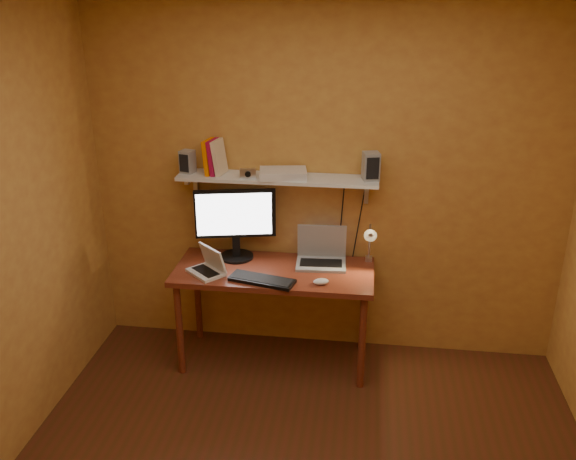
# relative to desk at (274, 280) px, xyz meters

# --- Properties ---
(room) EXTENTS (3.44, 3.24, 2.64)m
(room) POSITION_rel_desk_xyz_m (0.33, -1.28, 0.64)
(room) COLOR #552515
(room) RESTS_ON ground
(desk) EXTENTS (1.40, 0.60, 0.75)m
(desk) POSITION_rel_desk_xyz_m (0.00, 0.00, 0.00)
(desk) COLOR maroon
(desk) RESTS_ON ground
(wall_shelf) EXTENTS (1.40, 0.25, 0.21)m
(wall_shelf) POSITION_rel_desk_xyz_m (0.00, 0.19, 0.69)
(wall_shelf) COLOR silver
(wall_shelf) RESTS_ON room
(monitor) EXTENTS (0.57, 0.29, 0.52)m
(monitor) POSITION_rel_desk_xyz_m (-0.30, 0.16, 0.38)
(monitor) COLOR black
(monitor) RESTS_ON desk
(laptop) EXTENTS (0.36, 0.27, 0.27)m
(laptop) POSITION_rel_desk_xyz_m (0.32, 0.16, 0.16)
(laptop) COLOR gray
(laptop) RESTS_ON desk
(netbook) EXTENTS (0.31, 0.30, 0.19)m
(netbook) POSITION_rel_desk_xyz_m (-0.44, -0.11, 0.14)
(netbook) COLOR silver
(netbook) RESTS_ON desk
(keyboard) EXTENTS (0.47, 0.25, 0.02)m
(keyboard) POSITION_rel_desk_xyz_m (-0.05, -0.20, 0.10)
(keyboard) COLOR black
(keyboard) RESTS_ON desk
(mouse) EXTENTS (0.12, 0.10, 0.04)m
(mouse) POSITION_rel_desk_xyz_m (0.35, -0.18, 0.10)
(mouse) COLOR silver
(mouse) RESTS_ON desk
(desk_lamp) EXTENTS (0.09, 0.23, 0.38)m
(desk_lamp) POSITION_rel_desk_xyz_m (0.66, 0.13, 0.29)
(desk_lamp) COLOR silver
(desk_lamp) RESTS_ON desk
(speaker_left) EXTENTS (0.11, 0.11, 0.16)m
(speaker_left) POSITION_rel_desk_xyz_m (-0.64, 0.20, 0.79)
(speaker_left) COLOR gray
(speaker_left) RESTS_ON wall_shelf
(speaker_right) EXTENTS (0.13, 0.13, 0.19)m
(speaker_right) POSITION_rel_desk_xyz_m (0.64, 0.20, 0.81)
(speaker_right) COLOR gray
(speaker_right) RESTS_ON wall_shelf
(books) EXTENTS (0.15, 0.17, 0.24)m
(books) POSITION_rel_desk_xyz_m (-0.44, 0.20, 0.83)
(books) COLOR orange
(books) RESTS_ON wall_shelf
(shelf_camera) EXTENTS (0.12, 0.06, 0.07)m
(shelf_camera) POSITION_rel_desk_xyz_m (-0.20, 0.13, 0.74)
(shelf_camera) COLOR silver
(shelf_camera) RESTS_ON wall_shelf
(router) EXTENTS (0.35, 0.26, 0.05)m
(router) POSITION_rel_desk_xyz_m (0.04, 0.18, 0.74)
(router) COLOR silver
(router) RESTS_ON wall_shelf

